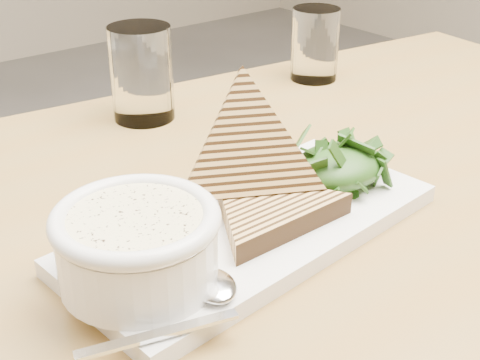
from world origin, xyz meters
TOP-DOWN VIEW (x-y plane):
  - table_top at (-0.19, -0.07)m, footprint 1.19×0.87m
  - table_leg_br at (0.31, 0.25)m, footprint 0.06×0.06m
  - platter at (-0.32, -0.10)m, footprint 0.37×0.19m
  - soup_bowl at (-0.45, -0.12)m, footprint 0.13×0.13m
  - soup at (-0.45, -0.12)m, footprint 0.11×0.11m
  - bowl_rim at (-0.45, -0.12)m, footprint 0.13×0.13m
  - sandwich_flat at (-0.31, -0.11)m, footprint 0.16×0.16m
  - sandwich_lean at (-0.30, -0.07)m, footprint 0.21×0.21m
  - salad_base at (-0.21, -0.10)m, footprint 0.10×0.08m
  - arugula_pile at (-0.21, -0.10)m, footprint 0.11×0.10m
  - spoon_bowl at (-0.41, -0.16)m, footprint 0.05×0.06m
  - spoon_handle at (-0.48, -0.18)m, footprint 0.12×0.04m
  - glass_near at (-0.25, 0.21)m, footprint 0.08×0.08m
  - glass_far at (0.03, 0.18)m, footprint 0.07×0.07m

SIDE VIEW (x-z plane):
  - table_leg_br at x=0.31m, z-range 0.00..0.73m
  - table_top at x=-0.19m, z-range 0.73..0.77m
  - platter at x=-0.32m, z-range 0.77..0.78m
  - spoon_handle at x=-0.48m, z-range 0.79..0.79m
  - spoon_bowl at x=-0.41m, z-range 0.78..0.79m
  - sandwich_flat at x=-0.31m, z-range 0.78..0.80m
  - salad_base at x=-0.21m, z-range 0.78..0.82m
  - soup_bowl at x=-0.45m, z-range 0.78..0.83m
  - arugula_pile at x=-0.21m, z-range 0.78..0.84m
  - glass_far at x=0.03m, z-range 0.77..0.87m
  - glass_near at x=-0.25m, z-range 0.77..0.89m
  - sandwich_lean at x=-0.30m, z-range 0.74..0.93m
  - soup at x=-0.45m, z-range 0.83..0.84m
  - bowl_rim at x=-0.45m, z-range 0.83..0.85m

